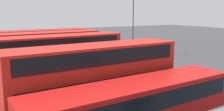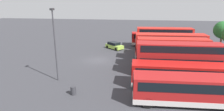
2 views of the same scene
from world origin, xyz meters
name	(u,v)px [view 1 (image 1 of 2)]	position (x,y,z in m)	size (l,w,h in m)	color
ground_plane	(153,67)	(0.00, 0.00, 0.00)	(140.00, 140.00, 0.00)	#38383D
bus_single_deck_near_end	(136,107)	(-12.41, 11.34, 1.62)	(3.19, 12.17, 2.95)	#B71411
bus_double_decker_second	(96,78)	(-8.95, 12.01, 2.45)	(3.03, 11.17, 4.55)	red
bus_single_deck_third	(83,77)	(-5.45, 11.35, 1.62)	(2.99, 10.24, 2.95)	red
bus_double_decker_fourth	(58,59)	(-1.77, 12.13, 2.45)	(3.20, 11.66, 4.55)	red
bus_double_decker_fifth	(49,53)	(2.03, 11.87, 2.45)	(3.09, 10.49, 4.55)	red
bus_double_decker_sixth	(38,49)	(5.20, 12.24, 2.45)	(2.96, 11.26, 4.55)	#A51919
bus_single_deck_seventh	(32,51)	(9.11, 12.14, 1.62)	(2.79, 11.97, 2.95)	#B71411
bus_single_deck_far_end	(25,48)	(12.77, 12.41, 1.62)	(3.13, 12.02, 2.95)	#A51919
car_hatchback_silver	(199,80)	(-8.40, 1.83, 0.70)	(3.92, 4.15, 1.43)	#A5D14C
lamp_post_tall	(133,20)	(9.03, -3.25, 5.23)	(0.70, 0.30, 9.06)	#38383D
waste_bin_yellow	(104,49)	(12.46, 0.02, 0.47)	(0.60, 0.60, 0.95)	#333338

